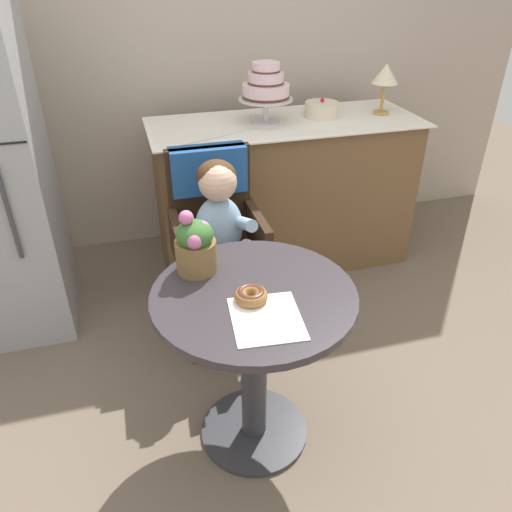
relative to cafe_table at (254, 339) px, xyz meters
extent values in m
plane|color=#6B5B4C|center=(0.00, 0.00, -0.51)|extent=(8.00, 8.00, 0.00)
cube|color=#B2A393|center=(0.00, 1.85, 0.84)|extent=(4.80, 0.10, 2.70)
cylinder|color=#332D33|center=(0.00, 0.00, 0.20)|extent=(0.72, 0.72, 0.03)
cylinder|color=#333338|center=(0.00, 0.00, -0.16)|extent=(0.10, 0.10, 0.69)
cylinder|color=#333338|center=(0.00, 0.00, -0.50)|extent=(0.44, 0.44, 0.02)
cube|color=#332114|center=(0.01, 0.66, -0.04)|extent=(0.42, 0.42, 0.04)
cube|color=#332114|center=(0.01, 0.85, 0.22)|extent=(0.40, 0.04, 0.46)
cube|color=#332114|center=(-0.18, 0.66, 0.08)|extent=(0.04, 0.38, 0.18)
cube|color=#332114|center=(0.20, 0.66, 0.08)|extent=(0.04, 0.38, 0.18)
cube|color=#1E4C8C|center=(0.01, 0.85, 0.34)|extent=(0.36, 0.11, 0.22)
cylinder|color=#332114|center=(-0.17, 0.48, -0.28)|extent=(0.03, 0.03, 0.45)
cylinder|color=#332114|center=(0.19, 0.48, -0.28)|extent=(0.03, 0.03, 0.45)
cylinder|color=#332114|center=(-0.17, 0.84, -0.28)|extent=(0.03, 0.03, 0.45)
cylinder|color=#332114|center=(0.19, 0.84, -0.28)|extent=(0.03, 0.03, 0.45)
ellipsoid|color=#8CADCC|center=(0.01, 0.64, 0.14)|extent=(0.22, 0.16, 0.30)
sphere|color=#E0B293|center=(0.01, 0.63, 0.36)|extent=(0.17, 0.17, 0.17)
ellipsoid|color=#4C2D19|center=(0.01, 0.65, 0.38)|extent=(0.17, 0.17, 0.14)
cylinder|color=#8CADCC|center=(-0.08, 0.55, 0.19)|extent=(0.08, 0.23, 0.13)
sphere|color=#E0B293|center=(-0.07, 0.47, 0.12)|extent=(0.06, 0.06, 0.06)
cylinder|color=#8CADCC|center=(0.11, 0.55, 0.19)|extent=(0.08, 0.23, 0.13)
sphere|color=#E0B293|center=(0.10, 0.47, 0.12)|extent=(0.06, 0.06, 0.06)
cylinder|color=#3F4760|center=(-0.04, 0.56, 0.03)|extent=(0.09, 0.22, 0.09)
cylinder|color=#3F4760|center=(-0.04, 0.45, -0.14)|extent=(0.08, 0.08, 0.26)
cylinder|color=#3F4760|center=(0.07, 0.56, 0.03)|extent=(0.09, 0.22, 0.09)
cylinder|color=#3F4760|center=(0.07, 0.45, -0.14)|extent=(0.08, 0.08, 0.26)
cube|color=white|center=(0.00, -0.15, 0.21)|extent=(0.25, 0.27, 0.00)
torus|color=#936033|center=(-0.02, -0.05, 0.23)|extent=(0.11, 0.11, 0.04)
torus|color=#512D1E|center=(-0.02, -0.05, 0.24)|extent=(0.10, 0.10, 0.02)
cylinder|color=brown|center=(-0.16, 0.19, 0.27)|extent=(0.15, 0.15, 0.12)
ellipsoid|color=#38662D|center=(-0.16, 0.19, 0.36)|extent=(0.14, 0.14, 0.10)
sphere|color=#CC6699|center=(-0.14, 0.20, 0.37)|extent=(0.07, 0.07, 0.07)
sphere|color=#CC6699|center=(-0.16, 0.24, 0.37)|extent=(0.05, 0.05, 0.05)
sphere|color=#CC6699|center=(-0.19, 0.20, 0.43)|extent=(0.05, 0.05, 0.05)
sphere|color=#CC6699|center=(-0.17, 0.15, 0.36)|extent=(0.06, 0.06, 0.06)
cube|color=brown|center=(0.55, 1.30, -0.06)|extent=(1.50, 0.56, 0.90)
cube|color=white|center=(0.55, 1.30, 0.39)|extent=(1.56, 0.62, 0.01)
cylinder|color=silver|center=(0.43, 1.30, 0.40)|extent=(0.16, 0.16, 0.01)
cylinder|color=silver|center=(0.43, 1.30, 0.46)|extent=(0.03, 0.03, 0.12)
cylinder|color=silver|center=(0.43, 1.30, 0.53)|extent=(0.30, 0.30, 0.01)
cylinder|color=silver|center=(0.43, 1.30, 0.57)|extent=(0.26, 0.25, 0.08)
cylinder|color=#4C2D1E|center=(0.43, 1.30, 0.54)|extent=(0.26, 0.26, 0.01)
cylinder|color=silver|center=(0.43, 1.30, 0.64)|extent=(0.19, 0.19, 0.06)
cylinder|color=#4C2D1E|center=(0.43, 1.30, 0.61)|extent=(0.20, 0.20, 0.01)
cylinder|color=silver|center=(0.43, 1.30, 0.69)|extent=(0.15, 0.15, 0.05)
cylinder|color=#4C2D1E|center=(0.43, 1.30, 0.67)|extent=(0.15, 0.15, 0.01)
cylinder|color=beige|center=(0.78, 1.34, 0.43)|extent=(0.20, 0.20, 0.08)
sphere|color=red|center=(0.78, 1.34, 0.49)|extent=(0.02, 0.02, 0.02)
cylinder|color=#B28C47|center=(1.14, 1.30, 0.40)|extent=(0.09, 0.09, 0.01)
cylinder|color=#B28C47|center=(1.14, 1.30, 0.49)|extent=(0.02, 0.02, 0.16)
cone|color=beige|center=(1.14, 1.30, 0.62)|extent=(0.15, 0.15, 0.11)
cylinder|color=#3F3F44|center=(-0.87, 0.79, 0.26)|extent=(0.02, 0.02, 0.45)
camera|label=1|loc=(-0.37, -1.34, 1.22)|focal=34.87mm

